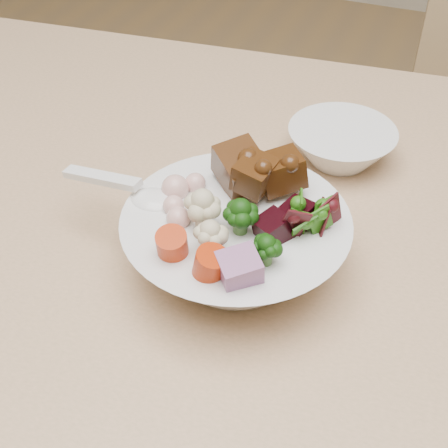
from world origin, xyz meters
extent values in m
cylinder|color=tan|center=(-0.74, 0.48, 0.40)|extent=(0.07, 0.07, 0.79)
cylinder|color=tan|center=(0.03, 0.67, 0.21)|extent=(0.03, 0.03, 0.41)
cylinder|color=tan|center=(-0.02, 1.01, 0.21)|extent=(0.03, 0.03, 0.41)
sphere|color=black|center=(-0.12, 0.12, 0.91)|extent=(0.04, 0.04, 0.04)
sphere|color=#C0B791|center=(-0.16, 0.12, 0.92)|extent=(0.04, 0.04, 0.04)
cube|color=black|center=(-0.08, 0.16, 0.91)|extent=(0.04, 0.04, 0.03)
cube|color=#87517E|center=(-0.10, 0.07, 0.91)|extent=(0.05, 0.05, 0.04)
cylinder|color=#AF2504|center=(-0.17, 0.07, 0.91)|extent=(0.04, 0.04, 0.03)
sphere|color=#DDA59B|center=(-0.19, 0.13, 0.91)|extent=(0.02, 0.02, 0.02)
ellipsoid|color=white|center=(-0.22, 0.14, 0.90)|extent=(0.05, 0.04, 0.02)
cube|color=white|center=(-0.28, 0.14, 0.91)|extent=(0.10, 0.03, 0.02)
camera|label=1|loc=(0.03, -0.29, 1.30)|focal=50.00mm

